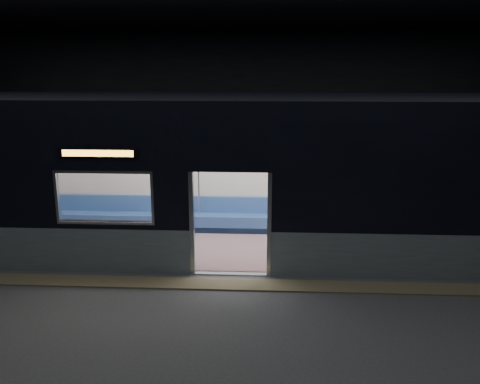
{
  "coord_description": "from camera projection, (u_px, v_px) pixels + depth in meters",
  "views": [
    {
      "loc": [
        0.68,
        -8.15,
        3.98
      ],
      "look_at": [
        0.12,
        2.3,
        1.35
      ],
      "focal_mm": 38.0,
      "sensor_mm": 36.0,
      "label": 1
    }
  ],
  "objects": [
    {
      "name": "station_floor",
      "position": [
        226.0,
        299.0,
        8.9
      ],
      "size": [
        24.0,
        14.0,
        0.01
      ],
      "primitive_type": "cube",
      "color": "#47494C",
      "rests_on": "ground"
    },
    {
      "name": "station_envelope",
      "position": [
        225.0,
        85.0,
        8.01
      ],
      "size": [
        24.0,
        14.0,
        5.0
      ],
      "color": "black",
      "rests_on": "station_floor"
    },
    {
      "name": "tactile_strip",
      "position": [
        229.0,
        284.0,
        9.43
      ],
      "size": [
        22.8,
        0.5,
        0.03
      ],
      "primitive_type": "cube",
      "color": "#8C7F59",
      "rests_on": "station_floor"
    },
    {
      "name": "metro_car",
      "position": [
        235.0,
        167.0,
        10.91
      ],
      "size": [
        18.0,
        3.04,
        3.35
      ],
      "color": "#8897A2",
      "rests_on": "station_floor"
    },
    {
      "name": "passenger",
      "position": [
        319.0,
        203.0,
        12.04
      ],
      "size": [
        0.42,
        0.69,
        1.35
      ],
      "rotation": [
        0.0,
        0.0,
        0.14
      ],
      "color": "black",
      "rests_on": "metro_car"
    },
    {
      "name": "handbag",
      "position": [
        319.0,
        210.0,
        11.86
      ],
      "size": [
        0.34,
        0.32,
        0.14
      ],
      "primitive_type": "cube",
      "rotation": [
        0.0,
        0.0,
        -0.38
      ],
      "color": "black",
      "rests_on": "passenger"
    },
    {
      "name": "transit_map",
      "position": [
        434.0,
        175.0,
        12.04
      ],
      "size": [
        0.89,
        0.03,
        0.58
      ],
      "primitive_type": "cube",
      "color": "white",
      "rests_on": "metro_car"
    }
  ]
}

